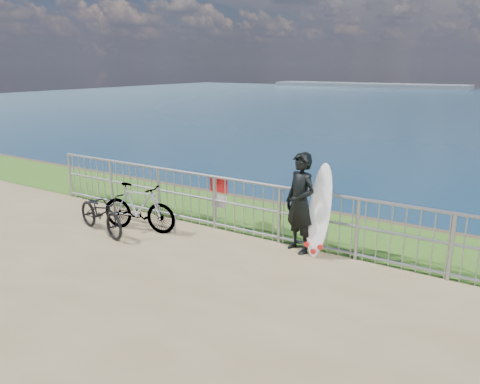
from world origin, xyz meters
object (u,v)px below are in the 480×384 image
Objects in this scene: surfer at (300,203)px; surfboard at (319,214)px; bicycle_near at (101,213)px; bicycle_far at (139,207)px.

surfboard is (0.36, 0.00, -0.15)m from surfer.
bicycle_far is at bearing -33.01° from bicycle_near.
surfboard is at bearing 24.75° from surfer.
surfer is at bearing -179.46° from surfboard.
surfboard is at bearing -89.22° from bicycle_far.
surfboard is 1.02× the size of bicycle_near.
surfer reaches higher than surfboard.
bicycle_near is at bearing 121.56° from bicycle_far.
bicycle_near is (-3.75, -1.28, -0.48)m from surfer.
surfer is at bearing -57.17° from bicycle_near.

